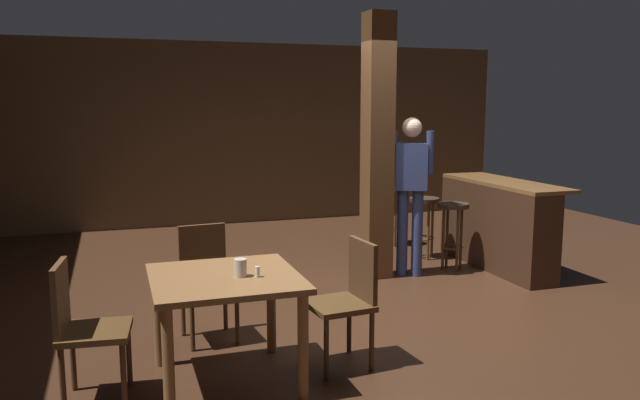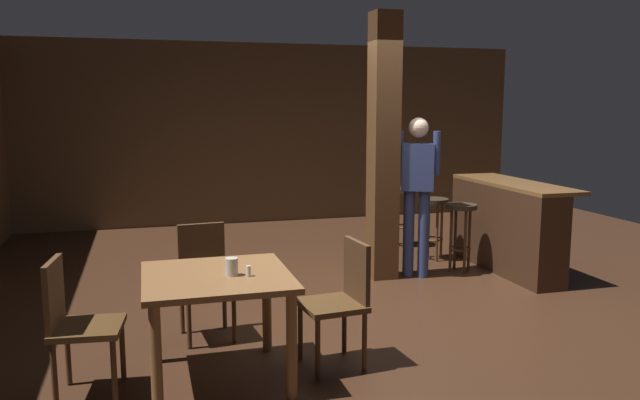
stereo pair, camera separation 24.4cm
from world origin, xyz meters
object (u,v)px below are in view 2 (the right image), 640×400
object	(u,v)px
chair_north	(205,274)
bar_counter	(505,226)
salt_shaker	(248,271)
napkin_cup	(232,267)
dining_table	(217,292)
chair_east	(342,296)
standing_person	(417,185)
bar_stool_far	(402,202)
chair_west	(75,320)
bar_stool_near	(461,221)
bar_stool_mid	(433,213)

from	to	relation	value
chair_north	bar_counter	size ratio (longest dim) A/B	0.49
salt_shaker	napkin_cup	bearing A→B (deg)	155.52
dining_table	chair_east	bearing A→B (deg)	1.31
dining_table	salt_shaker	world-z (taller)	salt_shaker
dining_table	standing_person	size ratio (longest dim) A/B	0.56
salt_shaker	bar_stool_far	distance (m)	4.42
chair_west	standing_person	world-z (taller)	standing_person
bar_counter	napkin_cup	bearing A→B (deg)	-148.38
chair_east	dining_table	bearing A→B (deg)	-178.69
bar_stool_near	bar_stool_far	bearing A→B (deg)	95.12
salt_shaker	bar_stool_far	bearing A→B (deg)	53.70
chair_north	bar_stool_far	size ratio (longest dim) A/B	1.16
bar_counter	chair_north	bearing A→B (deg)	-161.88
standing_person	chair_west	bearing A→B (deg)	-148.36
napkin_cup	bar_stool_far	size ratio (longest dim) A/B	0.15
chair_east	bar_stool_near	xyz separation A→B (m)	(2.05, 2.07, 0.07)
chair_north	dining_table	bearing A→B (deg)	-89.82
dining_table	chair_west	bearing A→B (deg)	179.75
napkin_cup	bar_stool_far	distance (m)	4.45
bar_stool_mid	bar_stool_far	distance (m)	0.78
chair_west	chair_east	bearing A→B (deg)	0.52
napkin_cup	dining_table	bearing A→B (deg)	146.64
chair_north	standing_person	size ratio (longest dim) A/B	0.52
chair_west	salt_shaker	distance (m)	1.13
chair_north	bar_stool_mid	world-z (taller)	chair_north
dining_table	bar_counter	bearing A→B (deg)	30.17
chair_east	napkin_cup	distance (m)	0.84
standing_person	bar_stool_far	size ratio (longest dim) A/B	2.24
chair_west	chair_north	bearing A→B (deg)	44.25
bar_stool_near	dining_table	bearing A→B (deg)	-144.53
bar_stool_mid	chair_north	bearing A→B (deg)	-148.05
chair_north	chair_east	bearing A→B (deg)	-44.02
salt_shaker	dining_table	bearing A→B (deg)	151.11
salt_shaker	bar_stool_mid	distance (m)	3.87
bar_counter	bar_stool_near	bearing A→B (deg)	169.94
standing_person	bar_counter	bearing A→B (deg)	-0.45
dining_table	napkin_cup	size ratio (longest dim) A/B	8.15
bar_stool_mid	bar_stool_far	size ratio (longest dim) A/B	0.97
bar_stool_near	bar_stool_mid	xyz separation A→B (m)	(-0.05, 0.58, -0.01)
dining_table	standing_person	xyz separation A→B (m)	(2.36, 2.01, 0.38)
bar_stool_mid	chair_east	bearing A→B (deg)	-127.04
chair_east	bar_stool_near	distance (m)	2.92
chair_west	bar_stool_far	distance (m)	5.06
dining_table	standing_person	distance (m)	3.12
chair_west	standing_person	size ratio (longest dim) A/B	0.52
bar_stool_near	bar_stool_mid	bearing A→B (deg)	95.20
dining_table	chair_east	world-z (taller)	chair_east
chair_west	bar_stool_mid	size ratio (longest dim) A/B	1.20
bar_stool_near	bar_counter	bearing A→B (deg)	-10.06
dining_table	bar_counter	world-z (taller)	bar_counter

